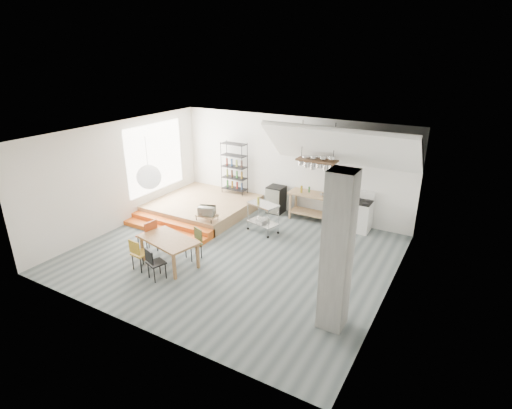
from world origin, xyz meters
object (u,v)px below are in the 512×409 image
Objects in this scene: rolling_cart at (263,214)px; stove at (360,216)px; dining_table at (169,242)px; mini_fridge at (276,199)px.

stove is at bearing 47.68° from rolling_cart.
stove is 0.71× the size of dining_table.
stove is at bearing -0.88° from mini_fridge.
dining_table is 3.08m from rolling_cart.
dining_table is (-3.59, -4.42, 0.16)m from stove.
mini_fridge reaches higher than dining_table.
stove reaches higher than dining_table.
dining_table is at bearing -95.36° from rolling_cart.
rolling_cart reaches higher than dining_table.
mini_fridge is at bearing 93.43° from dining_table.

